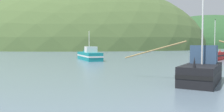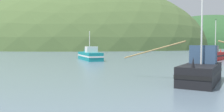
% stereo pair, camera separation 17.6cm
% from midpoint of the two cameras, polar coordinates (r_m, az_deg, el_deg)
% --- Properties ---
extents(hill_far_center, '(129.37, 103.50, 61.97)m').
position_cam_midpoint_polar(hill_far_center, '(237.13, 22.66, 1.89)').
color(hill_far_center, '#2D562D').
rests_on(hill_far_center, ground).
extents(hill_mid_left, '(198.21, 158.57, 61.56)m').
position_cam_midpoint_polar(hill_mid_left, '(277.66, -24.36, 1.96)').
color(hill_mid_left, '#386633').
rests_on(hill_mid_left, ground).
extents(hill_far_right, '(198.04, 158.43, 95.13)m').
position_cam_midpoint_polar(hill_far_right, '(179.29, -10.55, 1.84)').
color(hill_far_right, '#516B38').
rests_on(hill_far_right, ground).
extents(hill_far_left, '(112.19, 89.75, 40.23)m').
position_cam_midpoint_polar(hill_far_left, '(215.63, -4.80, 2.03)').
color(hill_far_left, '#2D562D').
rests_on(hill_far_left, ground).
extents(fishing_boat_black, '(12.24, 7.02, 6.68)m').
position_cam_midpoint_polar(fishing_boat_black, '(18.45, 21.38, -3.44)').
color(fishing_boat_black, black).
rests_on(fishing_boat_black, ground).
extents(fishing_boat_teal, '(7.41, 9.95, 5.42)m').
position_cam_midpoint_polar(fishing_boat_teal, '(42.96, -5.84, 0.14)').
color(fishing_boat_teal, '#147F84').
rests_on(fishing_boat_teal, ground).
extents(fishing_boat_red, '(6.00, 9.30, 7.68)m').
position_cam_midpoint_polar(fishing_boat_red, '(46.43, 24.13, 0.15)').
color(fishing_boat_red, red).
rests_on(fishing_boat_red, ground).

